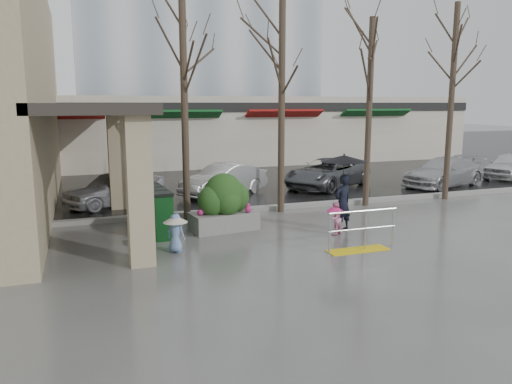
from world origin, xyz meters
TOP-DOWN VIEW (x-y plane):
  - ground at (0.00, 0.00)m, footprint 120.00×120.00m
  - street_asphalt at (0.00, 22.00)m, footprint 120.00×36.00m
  - curb at (0.00, 4.00)m, footprint 120.00×0.30m
  - canopy_slab at (-4.80, 8.00)m, footprint 2.80×18.00m
  - pillar_front at (-3.90, -0.50)m, footprint 0.55×0.55m
  - pillar_back at (-3.90, 6.00)m, footprint 0.55×0.55m
  - storefront_row at (2.00, 17.97)m, footprint 34.00×6.74m
  - handrail at (1.36, -1.20)m, footprint 1.90×0.50m
  - tree_west at (-2.00, 3.60)m, footprint 3.20×3.20m
  - tree_midwest at (1.20, 3.60)m, footprint 3.20×3.20m
  - tree_mideast at (4.50, 3.60)m, footprint 3.20×3.20m
  - tree_east at (8.00, 3.60)m, footprint 3.20×3.20m
  - woman at (1.91, 0.69)m, footprint 1.34×1.34m
  - child_pink at (1.48, 0.34)m, footprint 0.56×0.52m
  - child_blue at (-3.00, 0.19)m, footprint 0.61×0.61m
  - planter at (-1.27, 1.91)m, footprint 2.00×1.19m
  - news_boxes at (-3.16, 2.34)m, footprint 0.66×2.34m
  - car_a at (-3.98, 6.62)m, footprint 3.97×3.02m
  - car_b at (0.24, 7.16)m, footprint 3.98×3.06m
  - car_c at (4.96, 7.45)m, footprint 4.96×4.14m
  - car_d at (10.02, 6.11)m, footprint 4.66×2.91m
  - car_e at (14.60, 6.86)m, footprint 3.98×2.89m

SIDE VIEW (x-z plane):
  - ground at x=0.00m, z-range 0.00..0.00m
  - street_asphalt at x=0.00m, z-range 0.00..0.01m
  - curb at x=0.00m, z-range 0.00..0.15m
  - handrail at x=1.36m, z-range -0.14..0.89m
  - child_pink at x=1.48m, z-range 0.07..1.00m
  - child_blue at x=-3.00m, z-range 0.11..1.09m
  - car_a at x=-3.98m, z-range 0.00..1.26m
  - car_b at x=0.24m, z-range 0.00..1.26m
  - car_c at x=4.96m, z-range 0.00..1.26m
  - car_d at x=10.02m, z-range 0.00..1.26m
  - car_e at x=14.60m, z-range 0.00..1.26m
  - news_boxes at x=-3.16m, z-range 0.00..1.29m
  - planter at x=-1.27m, z-range -0.04..1.62m
  - woman at x=1.91m, z-range 0.29..2.51m
  - pillar_front at x=-3.90m, z-range 0.00..3.50m
  - pillar_back at x=-3.90m, z-range 0.00..3.50m
  - storefront_row at x=2.00m, z-range 0.01..4.01m
  - canopy_slab at x=-4.80m, z-range 3.50..3.75m
  - tree_mideast at x=4.50m, z-range 1.61..8.11m
  - tree_west at x=-2.00m, z-range 1.68..8.48m
  - tree_midwest at x=1.20m, z-range 1.73..8.73m
  - tree_east at x=8.00m, z-range 1.78..8.98m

